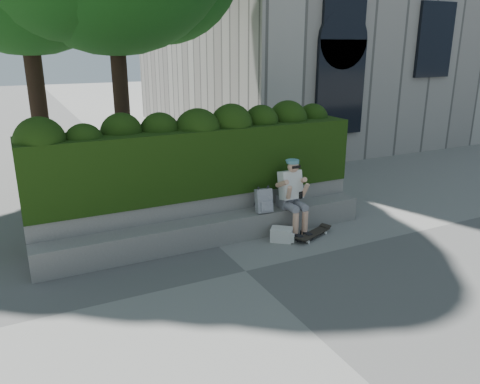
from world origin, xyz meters
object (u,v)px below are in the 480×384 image
person (292,193)px  backpack_plaid (264,201)px  backpack_ground (281,235)px  skateboard (313,234)px

person → backpack_plaid: person is taller
person → backpack_ground: size_ratio=3.67×
backpack_plaid → person: bearing=-1.6°
person → backpack_ground: person is taller
skateboard → backpack_ground: (-0.60, 0.13, 0.05)m
skateboard → backpack_ground: size_ratio=2.23×
person → backpack_plaid: (-0.54, 0.08, -0.09)m
backpack_ground → backpack_plaid: bearing=150.8°
backpack_plaid → backpack_ground: bearing=-61.3°
person → backpack_ground: 0.80m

